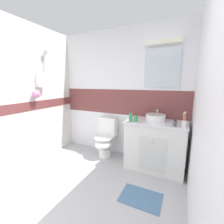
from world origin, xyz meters
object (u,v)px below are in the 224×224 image
toilet (105,139)px  deodorant_spray_can (130,117)px  soap_dispenser (136,118)px  lotion_bottle_short (175,123)px  toothbrush_cup (184,123)px  sink_basin (156,117)px

toilet → deodorant_spray_can: size_ratio=4.87×
soap_dispenser → deodorant_spray_can: bearing=-166.0°
toilet → lotion_bottle_short: (1.28, -0.21, 0.53)m
deodorant_spray_can → toilet: bearing=159.2°
soap_dispenser → toothbrush_cup: bearing=-0.0°
soap_dispenser → deodorant_spray_can: size_ratio=0.90×
toothbrush_cup → lotion_bottle_short: bearing=-175.8°
toilet → toothbrush_cup: bearing=-8.3°
lotion_bottle_short → deodorant_spray_can: (-0.69, -0.01, 0.03)m
toothbrush_cup → lotion_bottle_short: (-0.12, -0.01, -0.01)m
sink_basin → deodorant_spray_can: 0.44m
toilet → soap_dispenser: soap_dispenser is taller
toilet → soap_dispenser: (0.68, -0.20, 0.54)m
soap_dispenser → lotion_bottle_short: soap_dispenser is taller
lotion_bottle_short → deodorant_spray_can: size_ratio=0.64×
toilet → lotion_bottle_short: bearing=-9.4°
toilet → toothbrush_cup: toothbrush_cup is taller
toothbrush_cup → soap_dispenser: toothbrush_cup is taller
toilet → soap_dispenser: size_ratio=5.38×
sink_basin → lotion_bottle_short: size_ratio=3.54×
toilet → toothbrush_cup: 1.52m
toilet → toothbrush_cup: size_ratio=3.43×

